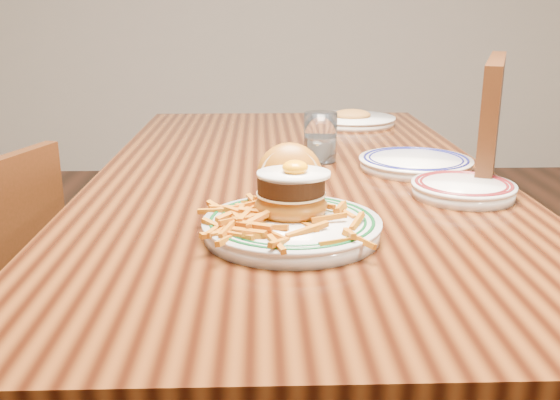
{
  "coord_description": "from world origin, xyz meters",
  "views": [
    {
      "loc": [
        -0.08,
        -1.3,
        1.08
      ],
      "look_at": [
        -0.05,
        -0.41,
        0.81
      ],
      "focal_mm": 40.0,
      "sensor_mm": 36.0,
      "label": 1
    }
  ],
  "objects_px": {
    "table": "(296,210)",
    "main_plate": "(291,210)",
    "side_plate": "(463,188)",
    "chair_right": "(537,264)"
  },
  "relations": [
    {
      "from": "main_plate",
      "to": "side_plate",
      "type": "height_order",
      "value": "main_plate"
    },
    {
      "from": "table",
      "to": "chair_right",
      "type": "bearing_deg",
      "value": -0.03
    },
    {
      "from": "table",
      "to": "side_plate",
      "type": "distance_m",
      "value": 0.37
    },
    {
      "from": "chair_right",
      "to": "main_plate",
      "type": "relative_size",
      "value": 3.49
    },
    {
      "from": "side_plate",
      "to": "chair_right",
      "type": "bearing_deg",
      "value": 58.77
    },
    {
      "from": "table",
      "to": "side_plate",
      "type": "bearing_deg",
      "value": -33.6
    },
    {
      "from": "table",
      "to": "main_plate",
      "type": "bearing_deg",
      "value": -94.43
    },
    {
      "from": "main_plate",
      "to": "side_plate",
      "type": "bearing_deg",
      "value": 30.12
    },
    {
      "from": "chair_right",
      "to": "side_plate",
      "type": "bearing_deg",
      "value": 59.56
    },
    {
      "from": "chair_right",
      "to": "side_plate",
      "type": "xyz_separation_m",
      "value": [
        -0.25,
        -0.2,
        0.24
      ]
    }
  ]
}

